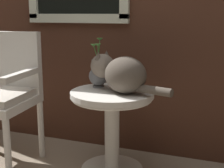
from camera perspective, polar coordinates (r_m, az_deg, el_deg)
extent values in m
cube|color=beige|center=(2.62, -6.16, 11.38)|extent=(0.85, 0.03, 0.07)
cylinder|color=silver|center=(2.23, 0.00, -8.57)|extent=(0.10, 0.10, 0.51)
cylinder|color=silver|center=(2.15, 0.00, -1.76)|extent=(0.56, 0.56, 0.03)
torus|color=silver|center=(2.16, 0.00, -2.47)|extent=(0.53, 0.53, 0.02)
cylinder|color=silver|center=(2.20, -17.81, -11.39)|extent=(0.04, 0.04, 0.44)
cylinder|color=silver|center=(2.55, -12.35, -7.73)|extent=(0.04, 0.04, 0.44)
cube|color=silver|center=(2.54, -17.85, 3.70)|extent=(0.54, 0.11, 0.45)
cube|color=silver|center=(2.24, -15.57, 1.58)|extent=(0.09, 0.45, 0.04)
ellipsoid|color=brown|center=(2.08, 2.37, 1.58)|extent=(0.34, 0.31, 0.24)
sphere|color=#76695D|center=(2.18, -1.67, 3.20)|extent=(0.16, 0.16, 0.16)
cone|color=brown|center=(2.20, -0.97, 5.21)|extent=(0.05, 0.05, 0.06)
cone|color=brown|center=(2.13, -2.42, 4.97)|extent=(0.05, 0.05, 0.06)
cylinder|color=brown|center=(1.99, 7.16, -1.09)|extent=(0.26, 0.12, 0.05)
cylinder|color=slate|center=(2.27, -2.39, -0.38)|extent=(0.08, 0.08, 0.01)
ellipsoid|color=slate|center=(2.26, -2.41, 1.40)|extent=(0.13, 0.13, 0.13)
cylinder|color=slate|center=(2.25, -2.43, 3.41)|extent=(0.07, 0.07, 0.06)
torus|color=slate|center=(2.24, -2.43, 4.18)|extent=(0.09, 0.09, 0.02)
cylinder|color=#47893D|center=(2.25, -2.30, 6.01)|extent=(0.01, 0.03, 0.14)
cone|color=#47893D|center=(2.25, -2.16, 7.83)|extent=(0.04, 0.04, 0.02)
cylinder|color=#47893D|center=(2.23, -2.84, 5.46)|extent=(0.03, 0.03, 0.10)
cone|color=#47893D|center=(2.22, -3.25, 6.75)|extent=(0.04, 0.04, 0.02)
cylinder|color=#47893D|center=(2.22, -2.46, 5.49)|extent=(0.01, 0.02, 0.11)
cone|color=#47893D|center=(2.21, -2.49, 6.83)|extent=(0.04, 0.04, 0.02)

